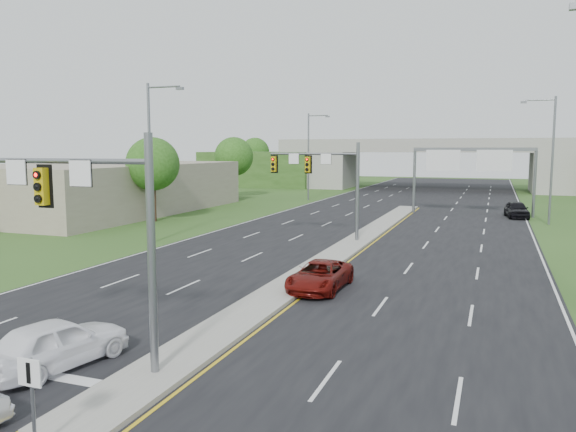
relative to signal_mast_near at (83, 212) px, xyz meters
The scene contains 20 objects.
ground 5.24m from the signal_mast_near, ahead, with size 240.00×240.00×0.00m, color #2B4A1A.
road 35.46m from the signal_mast_near, 86.31° to the left, with size 24.00×160.00×0.02m, color black.
median 23.64m from the signal_mast_near, 84.40° to the left, with size 2.00×54.00×0.16m, color gray.
lane_markings 29.41m from the signal_mast_near, 86.72° to the left, with size 23.72×160.00×0.01m.
signal_mast_near is the anchor object (origin of this frame).
signal_mast_far 25.00m from the signal_mast_near, 90.00° to the left, with size 6.62×0.60×7.00m.
keep_right_sign 5.94m from the signal_mast_near, 63.06° to the right, with size 0.60×0.13×2.20m.
sign_gantry 45.88m from the signal_mast_near, 78.75° to the left, with size 11.58×0.44×6.67m.
overpass 80.11m from the signal_mast_near, 88.38° to the left, with size 80.00×14.00×8.10m.
lightpole_l_mid 22.95m from the signal_mast_near, 118.79° to the left, with size 2.85×0.25×11.00m.
lightpole_l_far 56.19m from the signal_mast_near, 101.33° to the left, with size 2.85×0.25×11.00m.
lightpole_r_far 43.01m from the signal_mast_near, 68.78° to the left, with size 2.85×0.25×11.00m.
tree_l_near 34.92m from the signal_mast_near, 120.53° to the left, with size 4.80×4.80×7.60m.
tree_l_mid 59.21m from the signal_mast_near, 111.54° to the left, with size 5.20×5.20×8.12m.
tree_back_a 100.64m from the signal_mast_near, 110.80° to the left, with size 6.00×6.00×8.85m.
tree_back_b 96.56m from the signal_mast_near, 103.01° to the left, with size 5.60×5.60×8.32m.
commercial_building 44.77m from the signal_mast_near, 128.34° to the left, with size 18.00×30.00×5.00m, color gray.
car_white 4.05m from the signal_mast_near, 157.98° to the right, with size 1.81×4.49×1.53m, color white.
car_far_a 12.64m from the signal_mast_near, 71.68° to the left, with size 2.19×4.75×1.32m, color #5C0D09.
car_far_c 46.41m from the signal_mast_near, 73.33° to the left, with size 1.86×4.63×1.58m, color black.
Camera 1 is at (8.99, -13.22, 6.56)m, focal length 35.00 mm.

